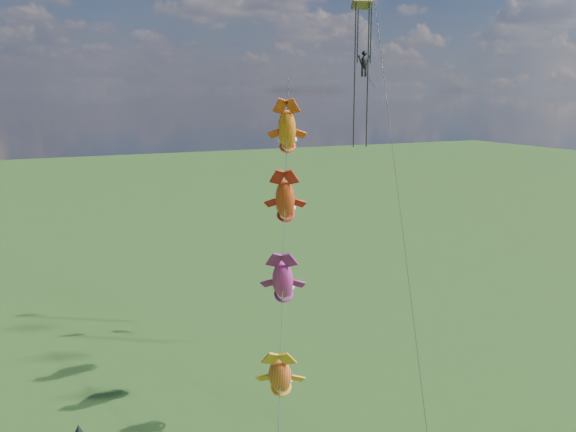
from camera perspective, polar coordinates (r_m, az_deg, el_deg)
name	(u,v)px	position (r m, az deg, el deg)	size (l,w,h in m)	color
fish_windsock_rig	(284,239)	(29.27, -0.36, -2.07)	(7.48, 14.21, 16.76)	brown
parafoil_rig	(366,40)	(38.84, 6.93, 15.30)	(6.99, 16.59, 26.79)	brown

